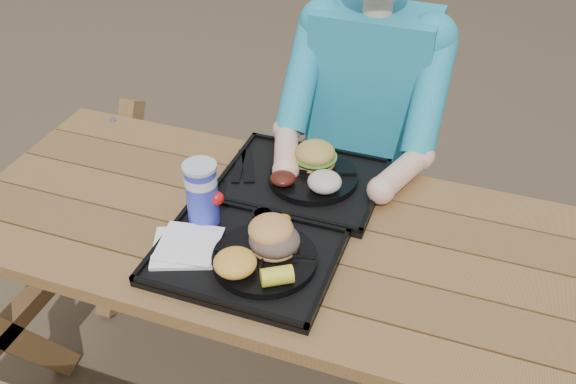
% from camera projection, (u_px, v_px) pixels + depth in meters
% --- Properties ---
extents(picnic_table, '(1.80, 1.49, 0.75)m').
position_uv_depth(picnic_table, '(288.00, 326.00, 1.93)').
color(picnic_table, '#999999').
rests_on(picnic_table, ground).
extents(tray_near, '(0.45, 0.35, 0.02)m').
position_uv_depth(tray_near, '(245.00, 258.00, 1.60)').
color(tray_near, black).
rests_on(tray_near, picnic_table).
extents(tray_far, '(0.45, 0.35, 0.02)m').
position_uv_depth(tray_far, '(302.00, 182.00, 1.86)').
color(tray_far, black).
rests_on(tray_far, picnic_table).
extents(plate_near, '(0.26, 0.26, 0.02)m').
position_uv_depth(plate_near, '(265.00, 259.00, 1.57)').
color(plate_near, black).
rests_on(plate_near, tray_near).
extents(plate_far, '(0.26, 0.26, 0.02)m').
position_uv_depth(plate_far, '(313.00, 177.00, 1.85)').
color(plate_far, black).
rests_on(plate_far, tray_far).
extents(napkin_stack, '(0.20, 0.20, 0.02)m').
position_uv_depth(napkin_stack, '(184.00, 247.00, 1.61)').
color(napkin_stack, white).
rests_on(napkin_stack, tray_near).
extents(soda_cup, '(0.08, 0.08, 0.17)m').
position_uv_depth(soda_cup, '(202.00, 195.00, 1.66)').
color(soda_cup, '#1A26C7').
rests_on(soda_cup, tray_near).
extents(condiment_bbq, '(0.06, 0.06, 0.03)m').
position_uv_depth(condiment_bbq, '(263.00, 218.00, 1.69)').
color(condiment_bbq, black).
rests_on(condiment_bbq, tray_near).
extents(condiment_mustard, '(0.05, 0.05, 0.03)m').
position_uv_depth(condiment_mustard, '(283.00, 223.00, 1.68)').
color(condiment_mustard, orange).
rests_on(condiment_mustard, tray_near).
extents(sandwich, '(0.12, 0.12, 0.12)m').
position_uv_depth(sandwich, '(274.00, 229.00, 1.55)').
color(sandwich, '#DA934D').
rests_on(sandwich, plate_near).
extents(mac_cheese, '(0.10, 0.10, 0.05)m').
position_uv_depth(mac_cheese, '(235.00, 263.00, 1.51)').
color(mac_cheese, '#F6B740').
rests_on(mac_cheese, plate_near).
extents(corn_cob, '(0.10, 0.10, 0.04)m').
position_uv_depth(corn_cob, '(277.00, 276.00, 1.48)').
color(corn_cob, yellow).
rests_on(corn_cob, plate_near).
extents(cutlery_far, '(0.10, 0.16, 0.01)m').
position_uv_depth(cutlery_far, '(248.00, 166.00, 1.90)').
color(cutlery_far, black).
rests_on(cutlery_far, tray_far).
extents(burger, '(0.12, 0.12, 0.11)m').
position_uv_depth(burger, '(316.00, 149.00, 1.85)').
color(burger, gold).
rests_on(burger, plate_far).
extents(baked_beans, '(0.07, 0.07, 0.03)m').
position_uv_depth(baked_beans, '(283.00, 178.00, 1.80)').
color(baked_beans, '#4A160E').
rests_on(baked_beans, plate_far).
extents(potato_salad, '(0.10, 0.10, 0.05)m').
position_uv_depth(potato_salad, '(325.00, 182.00, 1.77)').
color(potato_salad, beige).
rests_on(potato_salad, plate_far).
extents(diner, '(0.48, 0.84, 1.28)m').
position_uv_depth(diner, '(365.00, 149.00, 2.22)').
color(diner, teal).
rests_on(diner, ground).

